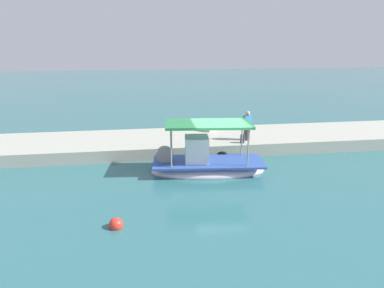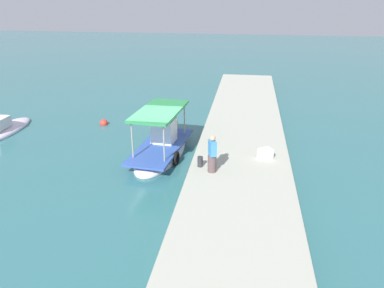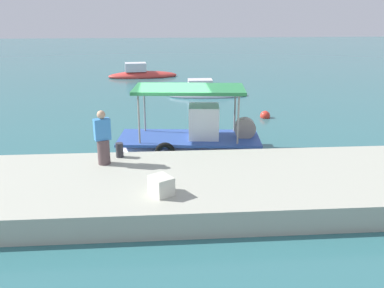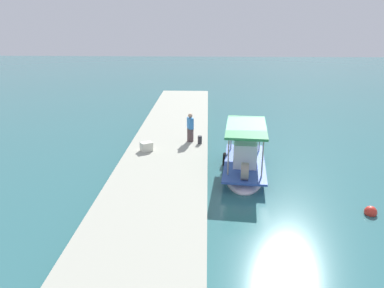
{
  "view_description": "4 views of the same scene",
  "coord_description": "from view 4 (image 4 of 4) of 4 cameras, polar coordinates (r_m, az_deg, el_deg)",
  "views": [
    {
      "loc": [
        3.59,
        15.46,
        6.23
      ],
      "look_at": [
        1.0,
        -2.44,
        0.77
      ],
      "focal_mm": 32.62,
      "sensor_mm": 36.0,
      "label": 1
    },
    {
      "loc": [
        -16.41,
        -4.4,
        7.85
      ],
      "look_at": [
        0.2,
        -1.85,
        0.88
      ],
      "focal_mm": 34.49,
      "sensor_mm": 36.0,
      "label": 2
    },
    {
      "loc": [
        -0.47,
        -15.12,
        5.27
      ],
      "look_at": [
        0.49,
        -2.37,
        1.01
      ],
      "focal_mm": 38.79,
      "sensor_mm": 36.0,
      "label": 3
    },
    {
      "loc": [
        17.91,
        -2.13,
        7.48
      ],
      "look_at": [
        -0.08,
        -2.9,
        1.26
      ],
      "focal_mm": 34.03,
      "sensor_mm": 36.0,
      "label": 4
    }
  ],
  "objects": [
    {
      "name": "mooring_bollard",
      "position": [
        20.81,
        1.24,
        0.66
      ],
      "size": [
        0.24,
        0.24,
        0.47
      ],
      "primitive_type": "cylinder",
      "color": "#2D2D33",
      "rests_on": "dock_quay"
    },
    {
      "name": "ground_plane",
      "position": [
        19.53,
        8.54,
        -3.71
      ],
      "size": [
        120.0,
        120.0,
        0.0
      ],
      "primitive_type": "plane",
      "color": "#30696E"
    },
    {
      "name": "marker_buoy",
      "position": [
        16.57,
        26.19,
        -9.54
      ],
      "size": [
        0.5,
        0.5,
        0.5
      ],
      "color": "red",
      "rests_on": "ground_plane"
    },
    {
      "name": "dock_quay",
      "position": [
        19.4,
        -4.14,
        -2.59
      ],
      "size": [
        36.0,
        4.44,
        0.69
      ],
      "primitive_type": "cube",
      "color": "#ACAD9D",
      "rests_on": "ground_plane"
    },
    {
      "name": "cargo_crate",
      "position": [
        19.84,
        -7.15,
        -0.4
      ],
      "size": [
        0.72,
        0.76,
        0.48
      ],
      "primitive_type": "cube",
      "rotation": [
        0.0,
        0.0,
        2.12
      ],
      "color": "beige",
      "rests_on": "dock_quay"
    },
    {
      "name": "main_fishing_boat",
      "position": [
        18.76,
        8.19,
        -3.28
      ],
      "size": [
        5.68,
        2.57,
        2.81
      ],
      "color": "silver",
      "rests_on": "ground_plane"
    },
    {
      "name": "fisherman_near_bollard",
      "position": [
        21.07,
        -0.27,
        2.4
      ],
      "size": [
        0.54,
        0.48,
        1.67
      ],
      "color": "#564345",
      "rests_on": "dock_quay"
    }
  ]
}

